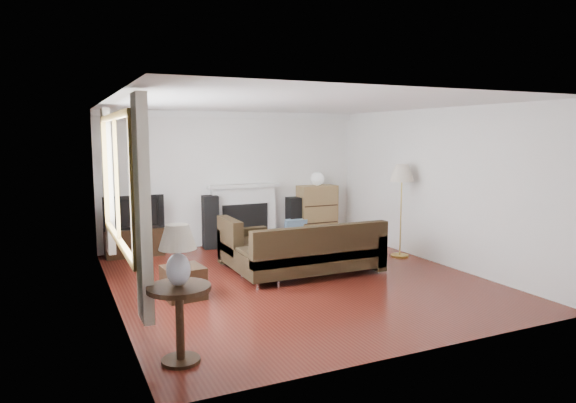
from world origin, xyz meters
name	(u,v)px	position (x,y,z in m)	size (l,w,h in m)	color
room	(297,193)	(0.00, 0.00, 1.25)	(5.10, 5.60, 2.54)	#541A12
window	(117,180)	(-2.45, -0.20, 1.55)	(0.12, 2.74, 1.54)	olive
curtain_near	(142,209)	(-2.40, -1.72, 1.40)	(0.10, 0.35, 2.10)	beige
curtain_far	(108,182)	(-2.40, 1.32, 1.40)	(0.10, 0.35, 2.10)	beige
fireplace	(244,214)	(0.15, 2.64, 0.57)	(1.40, 0.26, 1.15)	white
tv_stand	(134,242)	(-1.91, 2.50, 0.24)	(0.96, 0.43, 0.48)	black
television	(133,212)	(-1.91, 2.50, 0.77)	(1.00, 0.13, 0.58)	black
speaker_left	(210,222)	(-0.54, 2.55, 0.49)	(0.27, 0.32, 0.97)	black
speaker_right	(293,219)	(1.16, 2.55, 0.43)	(0.24, 0.28, 0.85)	black
bookshelf	(317,212)	(1.67, 2.53, 0.53)	(0.78, 0.37, 1.07)	olive
globe_lamp	(317,179)	(1.67, 2.53, 1.20)	(0.27, 0.27, 0.27)	white
sectional_sofa	(311,251)	(0.28, 0.09, 0.37)	(2.32, 1.69, 0.75)	black
coffee_table	(286,247)	(0.39, 1.24, 0.19)	(0.99, 0.54, 0.39)	#8D6343
footstool	(183,282)	(-1.68, -0.15, 0.20)	(0.48, 0.48, 0.41)	black
floor_lamp	(401,211)	(2.22, 0.53, 0.79)	(0.41, 0.41, 1.59)	gold
side_table	(180,324)	(-2.15, -2.01, 0.36)	(0.58, 0.58, 0.72)	black
table_lamp	(178,256)	(-2.15, -2.01, 1.00)	(0.34, 0.34, 0.55)	silver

